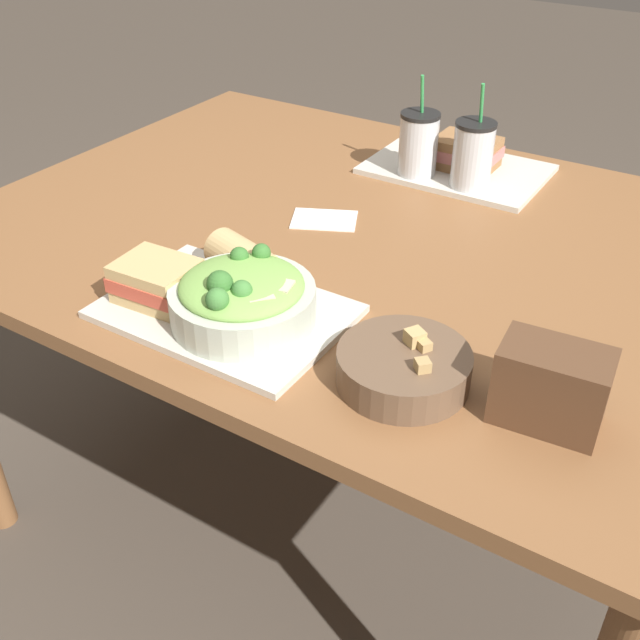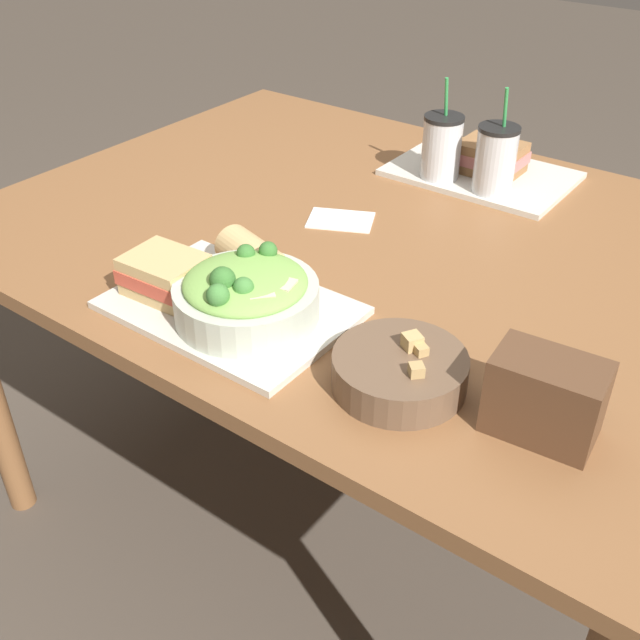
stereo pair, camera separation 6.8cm
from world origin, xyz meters
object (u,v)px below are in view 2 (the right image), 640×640
sandwich_far (491,157)px  drink_cup_dark (440,148)px  baguette_near (253,258)px  sandwich_near (165,275)px  drink_cup_red (495,161)px  chip_bag (545,397)px  soup_bowl (400,370)px  salad_bowl (246,294)px  napkin_folded (340,221)px

sandwich_far → drink_cup_dark: 0.12m
baguette_near → sandwich_far: size_ratio=1.02×
sandwich_near → sandwich_far: bearing=72.0°
sandwich_far → drink_cup_red: 0.11m
drink_cup_dark → chip_bag: drink_cup_dark is taller
soup_bowl → drink_cup_dark: drink_cup_dark is taller
sandwich_near → sandwich_far: 0.78m
salad_bowl → sandwich_near: bearing=-171.8°
soup_bowl → drink_cup_red: 0.66m
chip_bag → salad_bowl: bearing=179.7°
chip_bag → napkin_folded: bearing=143.7°
soup_bowl → sandwich_far: bearing=106.9°
sandwich_far → sandwich_near: bearing=-104.4°
sandwich_near → salad_bowl: bearing=4.9°
salad_bowl → napkin_folded: size_ratio=1.48×
salad_bowl → sandwich_near: 0.15m
sandwich_far → napkin_folded: (-0.13, -0.37, -0.04)m
sandwich_far → drink_cup_dark: (-0.08, -0.09, 0.03)m
sandwich_far → chip_bag: chip_bag is taller
drink_cup_dark → drink_cup_red: bearing=0.0°
sandwich_near → sandwich_far: size_ratio=0.96×
baguette_near → chip_bag: size_ratio=0.97×
soup_bowl → drink_cup_red: drink_cup_red is taller
soup_bowl → sandwich_far: size_ratio=1.36×
sandwich_far → drink_cup_dark: bearing=-130.5°
sandwich_far → napkin_folded: 0.39m
chip_bag → napkin_folded: 0.64m
soup_bowl → drink_cup_dark: 0.71m
soup_bowl → sandwich_far: (-0.22, 0.73, 0.02)m
soup_bowl → napkin_folded: bearing=134.6°
soup_bowl → sandwich_near: bearing=-175.7°
soup_bowl → baguette_near: baguette_near is taller
salad_bowl → drink_cup_dark: 0.65m
soup_bowl → napkin_folded: soup_bowl is taller
drink_cup_dark → napkin_folded: size_ratio=1.41×
sandwich_far → chip_bag: bearing=-59.1°
salad_bowl → chip_bag: bearing=4.8°
salad_bowl → soup_bowl: (0.27, 0.01, -0.03)m
drink_cup_dark → soup_bowl: bearing=-65.0°
salad_bowl → chip_bag: (0.46, 0.04, 0.00)m
drink_cup_dark → drink_cup_red: (0.12, 0.00, 0.00)m
sandwich_near → drink_cup_dark: bearing=76.3°
chip_bag → baguette_near: bearing=168.3°
salad_bowl → sandwich_far: 0.74m
drink_cup_dark → drink_cup_red: 0.12m
sandwich_far → drink_cup_red: drink_cup_red is taller
sandwich_near → drink_cup_dark: drink_cup_dark is taller
drink_cup_red → chip_bag: 0.71m
baguette_near → napkin_folded: (-0.01, 0.27, -0.04)m
soup_bowl → drink_cup_dark: size_ratio=0.88×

